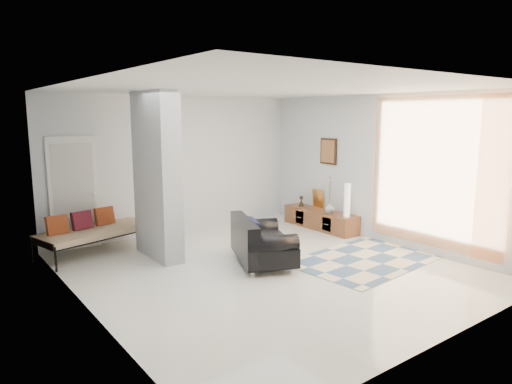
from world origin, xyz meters
TOP-DOWN VIEW (x-y plane):
  - floor at (0.00, 0.00)m, footprint 6.00×6.00m
  - ceiling at (0.00, 0.00)m, footprint 6.00×6.00m
  - wall_back at (0.00, 3.00)m, footprint 6.00×0.00m
  - wall_front at (0.00, -3.00)m, footprint 6.00×0.00m
  - wall_left at (-2.75, 0.00)m, footprint 0.00×6.00m
  - wall_right at (2.75, 0.00)m, footprint 0.00×6.00m
  - partition_column at (-1.10, 1.60)m, footprint 0.35×1.20m
  - hallway_door at (-2.10, 2.96)m, footprint 0.85×0.06m
  - curtain at (2.67, -1.15)m, footprint 0.00×2.55m
  - wall_art at (2.72, 1.37)m, footprint 0.04×0.45m
  - media_console at (2.52, 1.37)m, footprint 0.45×1.85m
  - loveseat at (0.05, 0.26)m, footprint 1.29×1.60m
  - daybed at (-1.93, 2.47)m, footprint 2.08×1.28m
  - area_rug at (1.60, -0.64)m, footprint 2.62×1.86m
  - cylinder_lamp at (2.50, 0.60)m, footprint 0.12×0.12m
  - bronze_figurine at (2.47, 1.92)m, footprint 0.12×0.12m
  - vase at (2.47, 1.06)m, footprint 0.21×0.21m

SIDE VIEW (x-z plane):
  - floor at x=0.00m, z-range 0.00..0.00m
  - area_rug at x=1.60m, z-range 0.00..0.01m
  - media_console at x=2.52m, z-range -0.20..0.60m
  - loveseat at x=0.05m, z-range -0.02..0.74m
  - daybed at x=-1.93m, z-range 0.03..0.79m
  - vase at x=2.47m, z-range 0.40..0.61m
  - bronze_figurine at x=2.47m, z-range 0.40..0.64m
  - cylinder_lamp at x=2.50m, z-range 0.40..1.07m
  - hallway_door at x=-2.10m, z-range 0.00..2.04m
  - partition_column at x=-1.10m, z-range 0.00..2.80m
  - wall_back at x=0.00m, z-range -1.60..4.40m
  - wall_front at x=0.00m, z-range -1.60..4.40m
  - wall_left at x=-2.75m, z-range -1.60..4.40m
  - wall_right at x=2.75m, z-range -1.60..4.40m
  - curtain at x=2.67m, z-range 0.17..2.72m
  - wall_art at x=2.72m, z-range 1.38..1.92m
  - ceiling at x=0.00m, z-range 2.80..2.80m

